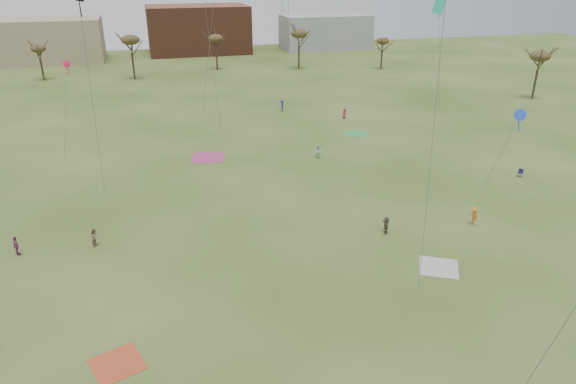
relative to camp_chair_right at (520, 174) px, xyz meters
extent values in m
plane|color=#334816|center=(-29.58, -21.21, -0.26)|extent=(260.00, 260.00, 0.00)
imported|color=#886A56|center=(-44.96, -3.74, 0.57)|extent=(0.84, 0.95, 1.65)
imported|color=#504439|center=(-20.31, -8.20, 0.52)|extent=(0.85, 1.51, 1.55)
imported|color=orange|center=(-11.89, -8.80, 0.61)|extent=(0.68, 1.14, 1.74)
imported|color=#903C7A|center=(-51.07, -3.66, 0.58)|extent=(0.83, 1.05, 1.67)
imported|color=silver|center=(-19.99, 11.67, 0.62)|extent=(1.06, 0.98, 1.75)
imported|color=#B31E4A|center=(-10.41, 27.65, 0.51)|extent=(0.89, 0.81, 1.53)
imported|color=navy|center=(-18.65, 34.29, 0.67)|extent=(1.17, 1.38, 1.86)
cube|color=#C24726|center=(-42.88, -19.05, -0.26)|extent=(3.61, 3.61, 0.03)
cube|color=beige|center=(-18.71, -14.55, -0.26)|extent=(4.00, 4.00, 0.03)
cube|color=#B03672|center=(-33.05, 15.50, -0.26)|extent=(4.52, 4.52, 0.03)
cube|color=green|center=(-11.67, 19.81, -0.26)|extent=(4.10, 4.10, 0.03)
cube|color=#171539|center=(-0.02, -0.01, 0.16)|extent=(0.70, 0.70, 0.04)
cube|color=#171539|center=(0.17, 0.12, 0.39)|extent=(0.40, 0.48, 0.44)
cylinder|color=#4C4C51|center=(-22.61, -17.70, 13.18)|extent=(0.11, 1.08, 25.09)
cone|color=red|center=(-47.75, 18.11, 11.40)|extent=(0.82, 0.06, 0.82)
cube|color=red|center=(-47.75, 18.11, 10.88)|extent=(0.08, 0.08, 1.35)
cylinder|color=#4C4C51|center=(-48.58, 16.23, 6.02)|extent=(1.70, 3.80, 10.78)
cylinder|color=#4C4C51|center=(-25.00, -31.71, 6.70)|extent=(3.98, 0.78, 12.13)
cylinder|color=#4C4C51|center=(-29.61, 32.11, 13.27)|extent=(4.01, 1.86, 25.27)
cylinder|color=#4C4C51|center=(-31.03, 23.03, 12.14)|extent=(1.31, 2.99, 23.00)
cube|color=black|center=(-44.10, 4.06, 18.73)|extent=(0.08, 0.08, 2.42)
cylinder|color=#4C4C51|center=(-44.36, 4.86, 10.16)|extent=(0.56, 1.63, 19.04)
cone|color=blue|center=(-5.86, -5.22, 8.67)|extent=(1.11, 0.08, 1.11)
cube|color=blue|center=(-5.86, -5.22, 7.96)|extent=(0.08, 0.08, 1.82)
cylinder|color=#4C4C51|center=(-7.01, -4.83, 4.66)|extent=(2.35, 0.83, 8.04)
cube|color=#18956E|center=(3.97, 27.73, 15.90)|extent=(1.16, 1.16, 2.28)
cube|color=#18956E|center=(3.97, 27.73, 15.11)|extent=(0.08, 0.08, 2.05)
cylinder|color=#4C4C51|center=(4.43, 26.71, 8.27)|extent=(0.95, 2.09, 15.27)
cylinder|color=#3A2B1E|center=(-59.58, 70.79, 1.90)|extent=(0.40, 0.40, 4.32)
ellipsoid|color=#473D1E|center=(-59.58, 70.79, 6.08)|extent=(3.02, 3.02, 1.58)
cylinder|color=#3A2B1E|center=(-41.58, 66.79, 2.44)|extent=(0.40, 0.40, 5.40)
ellipsoid|color=#473D1E|center=(-41.58, 66.79, 7.66)|extent=(3.78, 3.78, 1.98)
cylinder|color=#3A2B1E|center=(-23.58, 72.79, 2.08)|extent=(0.40, 0.40, 4.68)
ellipsoid|color=#473D1E|center=(-23.58, 72.79, 6.60)|extent=(3.28, 3.28, 1.72)
cylinder|color=#3A2B1E|center=(-5.58, 68.79, 2.38)|extent=(0.40, 0.40, 5.28)
ellipsoid|color=#473D1E|center=(-5.58, 68.79, 7.48)|extent=(3.70, 3.70, 1.94)
cylinder|color=#3A2B1E|center=(12.42, 63.79, 1.84)|extent=(0.40, 0.40, 4.20)
ellipsoid|color=#473D1E|center=(12.42, 63.79, 5.90)|extent=(2.94, 2.94, 1.54)
cylinder|color=#3A2B1E|center=(26.42, 30.79, 2.26)|extent=(0.40, 0.40, 5.04)
ellipsoid|color=#473D1E|center=(26.42, 30.79, 7.13)|extent=(3.53, 3.53, 1.85)
cube|color=#937F60|center=(-64.58, 93.79, 4.74)|extent=(32.00, 14.00, 10.00)
cube|color=brown|center=(-24.58, 98.79, 5.74)|extent=(26.00, 16.00, 12.00)
cube|color=gray|center=(10.42, 96.79, 4.24)|extent=(24.00, 12.00, 9.00)
camera|label=1|loc=(-39.40, -44.89, 21.65)|focal=32.18mm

